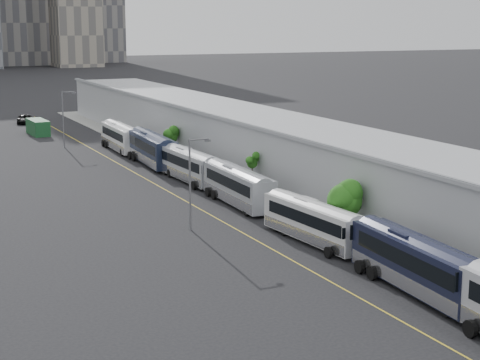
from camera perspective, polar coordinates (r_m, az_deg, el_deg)
sidewalk at (r=87.68m, az=2.22°, el=-0.66°), size 10.00×170.00×0.12m
lane_line at (r=83.54m, az=-4.22°, el=-1.32°), size 0.12×160.00×0.02m
depot at (r=88.90m, az=4.53°, el=1.74°), size 12.45×160.40×7.20m
bus_1 at (r=55.96m, az=12.46°, el=-6.18°), size 3.48×13.32×3.85m
bus_2 at (r=66.77m, az=5.28°, el=-3.25°), size 3.33×12.13×3.50m
bus_3 at (r=80.16m, az=-0.12°, el=-0.67°), size 2.99×12.92×3.76m
bus_4 at (r=92.16m, az=-3.62°, el=0.86°), size 2.97×12.81×3.72m
bus_5 at (r=103.23m, az=-6.26°, el=2.02°), size 3.54×14.05×4.07m
bus_6 at (r=115.17m, az=-8.45°, el=2.86°), size 2.97×13.04×3.79m
tree_1 at (r=67.49m, az=7.46°, el=-1.11°), size 2.97×2.97×5.29m
tree_2 at (r=84.96m, az=0.87°, el=1.24°), size 1.14×1.14×4.08m
tree_3 at (r=106.88m, az=-4.94°, el=3.23°), size 1.87×1.87×4.29m
street_lamp_near at (r=70.06m, az=-3.43°, el=0.20°), size 2.04×0.22×8.13m
street_lamp_far at (r=119.60m, az=-12.38°, el=4.55°), size 2.04×0.22×8.14m
shipping_container at (r=134.26m, az=-14.17°, el=3.66°), size 2.70×6.96×2.45m
suv at (r=149.71m, az=-15.06°, el=4.19°), size 3.74×6.11×1.58m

